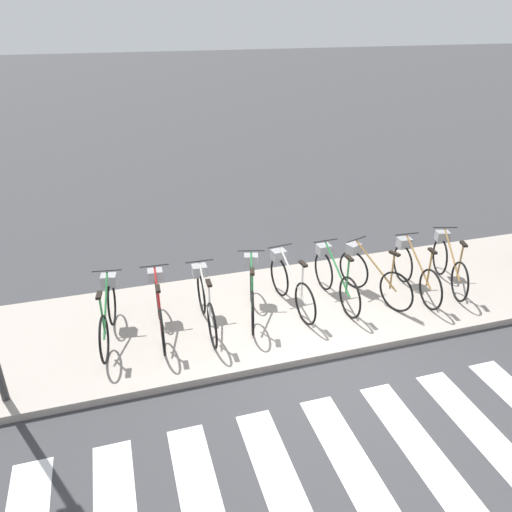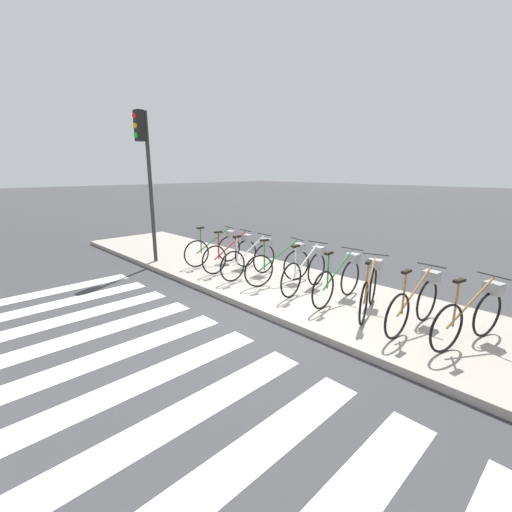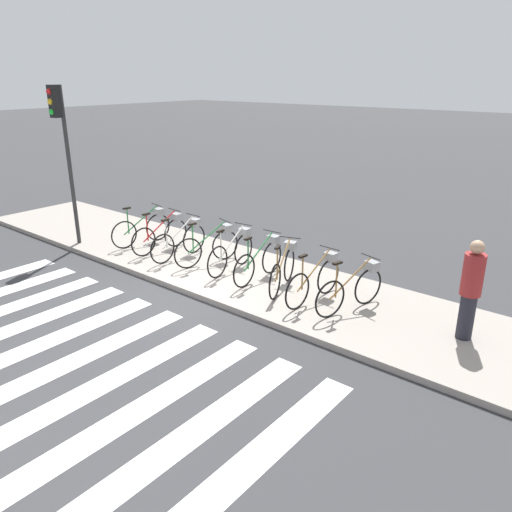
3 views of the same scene
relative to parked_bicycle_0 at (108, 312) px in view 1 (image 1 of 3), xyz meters
The scene contains 11 objects.
ground_plane 3.41m from the parked_bicycle_0, 24.80° to the right, with size 120.00×120.00×0.00m, color #38383A.
sidewalk 3.10m from the parked_bicycle_0, ahead, with size 17.33×2.90×0.12m.
parked_bicycle_0 is the anchor object (origin of this frame).
parked_bicycle_1 0.78m from the parked_bicycle_0, ahead, with size 0.46×1.71×1.05m.
parked_bicycle_2 1.52m from the parked_bicycle_0, ahead, with size 0.46×1.71×1.05m.
parked_bicycle_3 2.34m from the parked_bicycle_0, ahead, with size 0.59×1.67×1.05m.
parked_bicycle_4 3.03m from the parked_bicycle_0, ahead, with size 0.46×1.71×1.05m.
parked_bicycle_5 3.85m from the parked_bicycle_0, ahead, with size 0.46×1.71×1.05m.
parked_bicycle_6 4.52m from the parked_bicycle_0, ahead, with size 0.68×1.63×1.05m.
parked_bicycle_7 5.36m from the parked_bicycle_0, ahead, with size 0.46×1.71×1.05m.
parked_bicycle_8 6.13m from the parked_bicycle_0, ahead, with size 0.60×1.66×1.05m.
Camera 1 is at (-2.72, -5.50, 4.82)m, focal length 35.00 mm.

